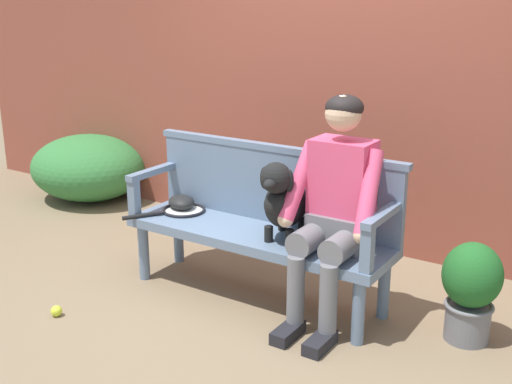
% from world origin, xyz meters
% --- Properties ---
extents(ground_plane, '(40.00, 40.00, 0.00)m').
position_xyz_m(ground_plane, '(0.00, 0.00, 0.00)').
color(ground_plane, '#7A664C').
extents(brick_garden_fence, '(8.00, 0.30, 2.45)m').
position_xyz_m(brick_garden_fence, '(0.00, 1.28, 1.23)').
color(brick_garden_fence, brown).
rests_on(brick_garden_fence, ground).
extents(hedge_bush_far_right, '(1.09, 0.99, 0.60)m').
position_xyz_m(hedge_bush_far_right, '(-2.43, 0.88, 0.30)').
color(hedge_bush_far_right, '#337538').
rests_on(hedge_bush_far_right, ground).
extents(garden_bench, '(1.70, 0.48, 0.44)m').
position_xyz_m(garden_bench, '(0.00, 0.00, 0.38)').
color(garden_bench, slate).
rests_on(garden_bench, ground).
extents(bench_backrest, '(1.74, 0.06, 0.50)m').
position_xyz_m(bench_backrest, '(0.00, 0.21, 0.69)').
color(bench_backrest, slate).
rests_on(bench_backrest, garden_bench).
extents(bench_armrest_left_end, '(0.06, 0.48, 0.28)m').
position_xyz_m(bench_armrest_left_end, '(-0.81, -0.09, 0.64)').
color(bench_armrest_left_end, slate).
rests_on(bench_armrest_left_end, garden_bench).
extents(bench_armrest_right_end, '(0.06, 0.48, 0.28)m').
position_xyz_m(bench_armrest_right_end, '(0.81, -0.09, 0.64)').
color(bench_armrest_right_end, slate).
rests_on(bench_armrest_right_end, garden_bench).
extents(person_seated, '(0.56, 0.64, 1.31)m').
position_xyz_m(person_seated, '(0.53, -0.01, 0.71)').
color(person_seated, black).
rests_on(person_seated, ground).
extents(dog_on_bench, '(0.29, 0.50, 0.50)m').
position_xyz_m(dog_on_bench, '(0.21, -0.03, 0.69)').
color(dog_on_bench, black).
rests_on(dog_on_bench, garden_bench).
extents(tennis_racket, '(0.42, 0.56, 0.03)m').
position_xyz_m(tennis_racket, '(-0.62, 0.03, 0.45)').
color(tennis_racket, black).
rests_on(tennis_racket, garden_bench).
extents(baseball_glove, '(0.28, 0.27, 0.09)m').
position_xyz_m(baseball_glove, '(-0.66, 0.09, 0.48)').
color(baseball_glove, black).
rests_on(baseball_glove, garden_bench).
extents(tennis_ball, '(0.07, 0.07, 0.07)m').
position_xyz_m(tennis_ball, '(-0.85, -0.86, 0.03)').
color(tennis_ball, '#CCDB33').
rests_on(tennis_ball, ground).
extents(potted_plant, '(0.32, 0.32, 0.57)m').
position_xyz_m(potted_plant, '(1.26, 0.19, 0.31)').
color(potted_plant, slate).
rests_on(potted_plant, ground).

